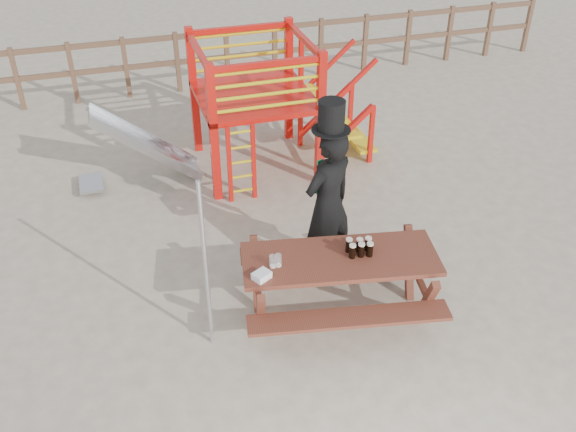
% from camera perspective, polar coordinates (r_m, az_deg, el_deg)
% --- Properties ---
extents(ground, '(60.00, 60.00, 0.00)m').
position_cam_1_polar(ground, '(7.65, 2.59, -8.40)').
color(ground, '#BFB294').
rests_on(ground, ground).
extents(back_fence, '(15.09, 0.09, 1.20)m').
position_cam_1_polar(back_fence, '(13.22, -7.65, 14.16)').
color(back_fence, brown).
rests_on(back_fence, ground).
extents(playground_fort, '(4.71, 1.84, 2.10)m').
position_cam_1_polar(playground_fort, '(10.00, -3.42, 9.83)').
color(playground_fort, red).
rests_on(playground_fort, ground).
extents(picnic_table, '(2.40, 1.86, 0.84)m').
position_cam_1_polar(picnic_table, '(7.28, 4.56, -5.59)').
color(picnic_table, brown).
rests_on(picnic_table, ground).
extents(man_with_hat, '(0.85, 0.73, 2.32)m').
position_cam_1_polar(man_with_hat, '(7.65, 3.58, 1.37)').
color(man_with_hat, black).
rests_on(man_with_hat, ground).
extents(metal_pole, '(0.05, 0.05, 2.09)m').
position_cam_1_polar(metal_pole, '(6.64, -7.32, -4.65)').
color(metal_pole, '#B2B2B7').
rests_on(metal_pole, ground).
extents(parasol_base, '(0.56, 0.56, 0.24)m').
position_cam_1_polar(parasol_base, '(8.32, 8.37, -4.16)').
color(parasol_base, '#36363B').
rests_on(parasol_base, ground).
extents(paper_bag, '(0.23, 0.21, 0.08)m').
position_cam_1_polar(paper_bag, '(6.76, -2.36, -5.31)').
color(paper_bag, white).
rests_on(paper_bag, picnic_table).
extents(stout_pints, '(0.29, 0.22, 0.17)m').
position_cam_1_polar(stout_pints, '(7.11, 6.42, -2.78)').
color(stout_pints, black).
rests_on(stout_pints, picnic_table).
extents(empty_glasses, '(0.14, 0.07, 0.15)m').
position_cam_1_polar(empty_glasses, '(6.90, -1.12, -4.05)').
color(empty_glasses, silver).
rests_on(empty_glasses, picnic_table).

